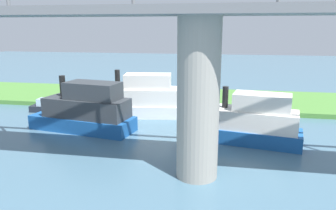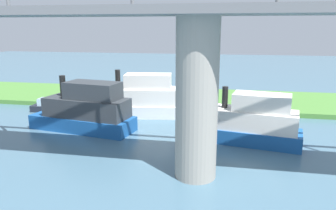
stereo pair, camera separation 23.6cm
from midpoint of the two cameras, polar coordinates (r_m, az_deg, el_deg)
ground_plane at (r=35.37m, az=2.18°, el=-1.32°), size 160.00×160.00×0.00m
grassy_bank at (r=41.09m, az=3.36°, el=1.13°), size 80.00×12.00×0.50m
bridge_pylon at (r=19.22m, az=5.00°, el=0.87°), size 2.54×2.54×9.73m
bridge_span at (r=18.81m, az=5.35°, el=17.04°), size 62.00×4.30×3.25m
person_on_bank at (r=37.15m, az=1.25°, el=1.31°), size 0.46×0.46×1.39m
mooring_post at (r=35.75m, az=5.73°, el=0.34°), size 0.20×0.20×0.89m
houseboat_blue at (r=33.90m, az=-5.29°, el=1.08°), size 9.78×4.37×4.83m
motorboat_red at (r=26.74m, az=13.95°, el=-2.99°), size 9.05×4.41×4.43m
skiff_small at (r=29.90m, az=-14.63°, el=-0.98°), size 9.90×4.73×4.85m
pontoon_yellow at (r=33.07m, az=14.37°, el=-1.71°), size 5.37×2.78×1.71m
riverboat_paddlewheel at (r=38.03m, az=-20.30°, el=-0.30°), size 4.46×1.79×1.46m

